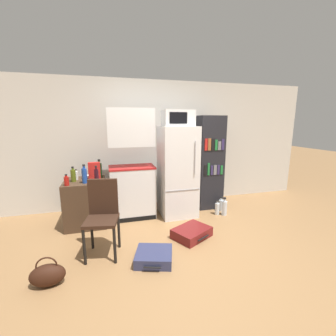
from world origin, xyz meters
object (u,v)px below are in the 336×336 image
object	(u,v)px
kitchen_hutch	(132,169)
bottle_olive_oil	(73,175)
refrigerator	(177,171)
microwave	(178,118)
bottle_blue_soda	(84,175)
bowl	(87,177)
water_bottle_front	(221,205)
bottle_wine_dark	(96,176)
water_bottle_middle	(217,208)
suitcase_small_flat	(154,256)
cereal_box	(94,171)
bottle_milk_white	(76,175)
water_bottle_back	(224,208)
chair	(103,211)
side_table	(86,202)
bottle_ketchup_red	(66,181)
suitcase_large_flat	(192,233)
bookshelf	(210,163)
bottle_green_tall	(99,170)
handbag	(48,275)

from	to	relation	value
kitchen_hutch	bottle_olive_oil	bearing A→B (deg)	-172.65
refrigerator	bottle_olive_oil	size ratio (longest dim) A/B	6.60
microwave	bottle_blue_soda	distance (m)	1.84
bowl	water_bottle_front	size ratio (longest dim) A/B	0.58
bottle_wine_dark	water_bottle_middle	bearing A→B (deg)	-1.06
suitcase_small_flat	cereal_box	bearing A→B (deg)	135.47
bottle_milk_white	water_bottle_back	distance (m)	2.71
bottle_olive_oil	chair	xyz separation A→B (m)	(0.45, -0.94, -0.28)
refrigerator	water_bottle_middle	xyz separation A→B (m)	(0.71, -0.25, -0.70)
suitcase_small_flat	bottle_wine_dark	bearing A→B (deg)	137.90
side_table	bottle_blue_soda	size ratio (longest dim) A/B	2.55
water_bottle_middle	bottle_wine_dark	bearing A→B (deg)	178.94
kitchen_hutch	bottle_wine_dark	size ratio (longest dim) A/B	7.00
bottle_ketchup_red	refrigerator	bearing A→B (deg)	7.73
suitcase_large_flat	chair	bearing A→B (deg)	153.65
bookshelf	bottle_milk_white	xyz separation A→B (m)	(-2.48, -0.08, -0.08)
kitchen_hutch	bottle_green_tall	bearing A→B (deg)	171.80
bottle_green_tall	handbag	size ratio (longest dim) A/B	0.88
side_table	bottle_olive_oil	world-z (taller)	bottle_olive_oil
refrigerator	water_bottle_middle	bearing A→B (deg)	-19.07
side_table	chair	size ratio (longest dim) A/B	0.77
side_table	microwave	size ratio (longest dim) A/B	1.43
refrigerator	water_bottle_back	world-z (taller)	refrigerator
microwave	bottle_ketchup_red	world-z (taller)	microwave
side_table	kitchen_hutch	world-z (taller)	kitchen_hutch
suitcase_large_flat	water_bottle_back	bearing A→B (deg)	6.04
bottle_milk_white	suitcase_small_flat	xyz separation A→B (m)	(1.02, -1.44, -0.78)
side_table	water_bottle_middle	xyz separation A→B (m)	(2.34, -0.24, -0.26)
bookshelf	bottle_wine_dark	size ratio (longest dim) A/B	6.61
refrigerator	suitcase_large_flat	size ratio (longest dim) A/B	2.47
refrigerator	microwave	bearing A→B (deg)	-108.60
bottle_milk_white	side_table	bearing A→B (deg)	-33.40
microwave	bottle_ketchup_red	bearing A→B (deg)	-172.31
bottle_olive_oil	bottle_green_tall	bearing A→B (deg)	26.70
microwave	bowl	world-z (taller)	microwave
microwave	bowl	bearing A→B (deg)	174.03
bottle_ketchup_red	water_bottle_middle	distance (m)	2.67
bottle_green_tall	chair	world-z (taller)	bottle_green_tall
bottle_milk_white	suitcase_large_flat	world-z (taller)	bottle_milk_white
microwave	cereal_box	world-z (taller)	microwave
suitcase_small_flat	water_bottle_front	xyz separation A→B (m)	(1.61, 1.26, 0.05)
kitchen_hutch	chair	distance (m)	1.22
microwave	bottle_ketchup_red	distance (m)	2.10
bottle_milk_white	bottle_green_tall	xyz separation A→B (m)	(0.38, 0.09, 0.06)
kitchen_hutch	bowl	size ratio (longest dim) A/B	11.96
refrigerator	bottle_milk_white	world-z (taller)	refrigerator
suitcase_small_flat	bottle_milk_white	bearing A→B (deg)	142.62
suitcase_large_flat	bowl	bearing A→B (deg)	116.09
microwave	suitcase_small_flat	bearing A→B (deg)	-118.37
microwave	water_bottle_front	size ratio (longest dim) A/B	1.89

